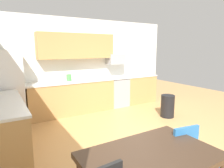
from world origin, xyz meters
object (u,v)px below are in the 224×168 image
(refrigerator, at_px, (6,89))
(dining_table, at_px, (151,159))
(microwave, at_px, (115,59))
(chair_near_table, at_px, (191,156))
(trash_bin, at_px, (168,106))
(kettle, at_px, (69,78))
(oven_range, at_px, (117,92))

(refrigerator, bearing_deg, dining_table, -73.26)
(microwave, xyz_separation_m, chair_near_table, (-1.32, -3.91, -0.99))
(microwave, height_order, trash_bin, microwave)
(chair_near_table, distance_m, trash_bin, 2.91)
(trash_bin, distance_m, kettle, 2.82)
(oven_range, relative_size, trash_bin, 1.52)
(dining_table, bearing_deg, kettle, 83.37)
(refrigerator, bearing_deg, kettle, 4.70)
(microwave, height_order, chair_near_table, microwave)
(refrigerator, height_order, trash_bin, refrigerator)
(refrigerator, height_order, chair_near_table, refrigerator)
(oven_range, xyz_separation_m, kettle, (-1.57, 0.05, 0.56))
(oven_range, height_order, kettle, kettle)
(microwave, xyz_separation_m, kettle, (-1.57, -0.05, -0.48))
(refrigerator, height_order, dining_table, refrigerator)
(refrigerator, bearing_deg, oven_range, 1.46)
(microwave, bearing_deg, kettle, -178.17)
(dining_table, xyz_separation_m, kettle, (0.45, 3.88, 0.32))
(dining_table, relative_size, trash_bin, 2.33)
(oven_range, bearing_deg, chair_near_table, -109.15)
(oven_range, bearing_deg, microwave, 90.00)
(dining_table, bearing_deg, chair_near_table, 2.21)
(oven_range, bearing_deg, kettle, 178.17)
(chair_near_table, relative_size, trash_bin, 1.42)
(trash_bin, bearing_deg, refrigerator, 157.58)
(chair_near_table, bearing_deg, trash_bin, 48.83)
(refrigerator, xyz_separation_m, chair_near_table, (1.83, -3.73, -0.40))
(oven_range, height_order, chair_near_table, oven_range)
(dining_table, distance_m, kettle, 3.92)
(dining_table, bearing_deg, trash_bin, 40.30)
(microwave, relative_size, kettle, 2.70)
(trash_bin, bearing_deg, microwave, 108.88)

